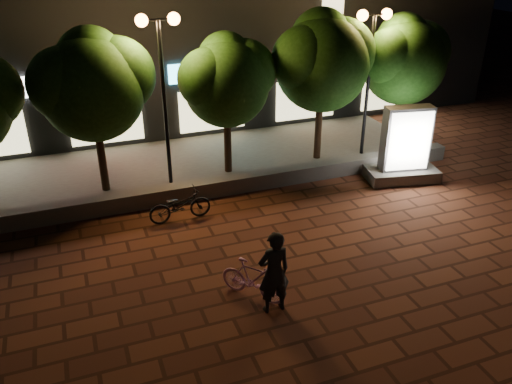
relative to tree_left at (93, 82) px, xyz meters
name	(u,v)px	position (x,y,z in m)	size (l,w,h in m)	color
ground	(276,261)	(3.45, -5.46, -3.44)	(80.00, 80.00, 0.00)	brown
retaining_wall	(227,185)	(3.45, -1.46, -3.19)	(16.00, 0.45, 0.50)	#605D59
sidewalk	(205,162)	(3.45, 1.04, -3.40)	(16.00, 5.00, 0.08)	#605D59
tree_left	(93,82)	(0.00, 0.00, 0.00)	(3.60, 3.00, 4.89)	#2F1E12
tree_mid	(227,78)	(4.00, 0.00, -0.23)	(3.24, 2.70, 4.50)	#2F1E12
tree_right	(323,58)	(7.30, 0.00, 0.12)	(3.72, 3.10, 5.07)	#2F1E12
tree_far_right	(405,57)	(10.50, 0.00, -0.08)	(3.48, 2.90, 4.76)	#2F1E12
street_lamp_left	(161,58)	(1.95, -0.26, 0.58)	(1.26, 0.36, 5.18)	black
street_lamp_right	(372,46)	(8.95, -0.26, 0.45)	(1.26, 0.36, 4.98)	black
ad_kiosk	(404,151)	(9.09, -2.52, -2.45)	(2.44, 1.54, 2.46)	#605D59
scooter_pink	(253,280)	(2.41, -6.58, -2.98)	(0.44, 1.55, 0.93)	#D586BA
rider	(274,272)	(2.68, -7.13, -2.49)	(0.70, 0.46, 1.92)	black
scooter_parked	(180,205)	(1.71, -2.63, -2.98)	(0.61, 1.75, 0.92)	black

